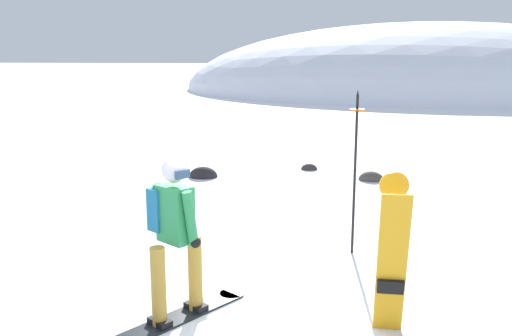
{
  "coord_description": "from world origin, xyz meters",
  "views": [
    {
      "loc": [
        1.03,
        -5.25,
        2.71
      ],
      "look_at": [
        -0.23,
        2.87,
        1.0
      ],
      "focal_mm": 38.7,
      "sensor_mm": 36.0,
      "label": 1
    }
  ],
  "objects_px": {
    "snowboarder_main": "(174,234)",
    "rock_dark": "(309,169)",
    "rock_small": "(203,177)",
    "piste_marker_near": "(355,163)",
    "rock_mid": "(371,180)",
    "spare_snowboard": "(392,256)"
  },
  "relations": [
    {
      "from": "rock_small",
      "to": "piste_marker_near",
      "type": "bearing_deg",
      "value": -53.56
    },
    {
      "from": "snowboarder_main",
      "to": "spare_snowboard",
      "type": "height_order",
      "value": "snowboarder_main"
    },
    {
      "from": "snowboarder_main",
      "to": "rock_mid",
      "type": "height_order",
      "value": "snowboarder_main"
    },
    {
      "from": "snowboarder_main",
      "to": "piste_marker_near",
      "type": "relative_size",
      "value": 0.76
    },
    {
      "from": "piste_marker_near",
      "to": "rock_small",
      "type": "distance_m",
      "value": 5.58
    },
    {
      "from": "spare_snowboard",
      "to": "piste_marker_near",
      "type": "xyz_separation_m",
      "value": [
        -0.31,
        2.28,
        0.45
      ]
    },
    {
      "from": "rock_mid",
      "to": "rock_small",
      "type": "relative_size",
      "value": 0.84
    },
    {
      "from": "spare_snowboard",
      "to": "snowboarder_main",
      "type": "bearing_deg",
      "value": 178.72
    },
    {
      "from": "rock_dark",
      "to": "rock_small",
      "type": "distance_m",
      "value": 2.59
    },
    {
      "from": "spare_snowboard",
      "to": "rock_dark",
      "type": "xyz_separation_m",
      "value": [
        -1.24,
        7.82,
        -0.82
      ]
    },
    {
      "from": "spare_snowboard",
      "to": "rock_mid",
      "type": "xyz_separation_m",
      "value": [
        0.17,
        6.9,
        -0.82
      ]
    },
    {
      "from": "piste_marker_near",
      "to": "rock_mid",
      "type": "relative_size",
      "value": 4.11
    },
    {
      "from": "rock_dark",
      "to": "rock_small",
      "type": "height_order",
      "value": "rock_small"
    },
    {
      "from": "rock_mid",
      "to": "spare_snowboard",
      "type": "bearing_deg",
      "value": -91.39
    },
    {
      "from": "snowboarder_main",
      "to": "rock_mid",
      "type": "relative_size",
      "value": 3.14
    },
    {
      "from": "snowboarder_main",
      "to": "rock_dark",
      "type": "distance_m",
      "value": 7.88
    },
    {
      "from": "piste_marker_near",
      "to": "rock_small",
      "type": "xyz_separation_m",
      "value": [
        -3.23,
        4.37,
        -1.27
      ]
    },
    {
      "from": "piste_marker_near",
      "to": "rock_dark",
      "type": "xyz_separation_m",
      "value": [
        -0.92,
        5.55,
        -1.27
      ]
    },
    {
      "from": "rock_dark",
      "to": "rock_mid",
      "type": "relative_size",
      "value": 0.71
    },
    {
      "from": "piste_marker_near",
      "to": "rock_dark",
      "type": "height_order",
      "value": "piste_marker_near"
    },
    {
      "from": "rock_dark",
      "to": "piste_marker_near",
      "type": "bearing_deg",
      "value": -80.54
    },
    {
      "from": "spare_snowboard",
      "to": "rock_small",
      "type": "xyz_separation_m",
      "value": [
        -3.54,
        6.65,
        -0.82
      ]
    }
  ]
}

